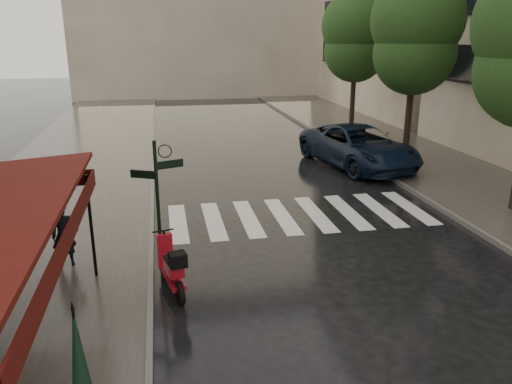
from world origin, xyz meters
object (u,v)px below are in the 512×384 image
object	(u,v)px
parked_car	(358,146)
parasol_back	(80,371)
pedestrian_with_umbrella	(60,201)
scooter	(172,268)

from	to	relation	value
parked_car	parasol_back	xyz separation A→B (m)	(-9.22, -13.50, 0.37)
pedestrian_with_umbrella	parked_car	distance (m)	13.05
pedestrian_with_umbrella	parked_car	bearing A→B (deg)	19.87
pedestrian_with_umbrella	scooter	xyz separation A→B (m)	(2.40, -1.53, -1.15)
pedestrian_with_umbrella	scooter	size ratio (longest dim) A/B	1.33
scooter	parked_car	distance (m)	12.33
pedestrian_with_umbrella	scooter	bearing A→B (deg)	-49.81
parked_car	parasol_back	size ratio (longest dim) A/B	2.99
pedestrian_with_umbrella	parked_car	world-z (taller)	pedestrian_with_umbrella
pedestrian_with_umbrella	parasol_back	world-z (taller)	pedestrian_with_umbrella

